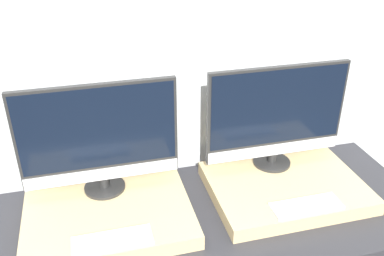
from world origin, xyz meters
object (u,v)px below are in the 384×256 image
(monitor_right, at_px, (277,115))
(keyboard_right, at_px, (306,206))
(monitor_left, at_px, (99,137))
(keyboard_left, at_px, (112,240))

(monitor_right, height_order, keyboard_right, monitor_right)
(monitor_left, height_order, keyboard_right, monitor_left)
(keyboard_left, bearing_deg, keyboard_right, 0.00)
(monitor_left, relative_size, monitor_right, 1.00)
(monitor_left, height_order, monitor_right, same)
(keyboard_left, bearing_deg, monitor_right, 23.39)
(monitor_right, distance_m, keyboard_right, 0.42)
(monitor_left, xyz_separation_m, keyboard_right, (0.78, -0.34, -0.25))
(keyboard_left, xyz_separation_m, keyboard_right, (0.78, 0.00, 0.00))
(monitor_left, bearing_deg, keyboard_left, -90.00)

